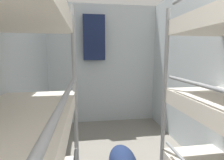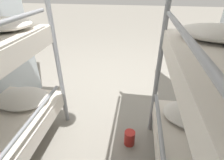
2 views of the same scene
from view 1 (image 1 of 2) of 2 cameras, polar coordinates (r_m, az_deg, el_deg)
The scene contains 2 objects.
wall_back at distance 3.81m, azimuth -2.97°, elevation 4.90°, with size 2.41×0.06×2.52m.
hanging_coat at distance 3.66m, azimuth -5.88°, elevation 13.53°, with size 0.44×0.12×0.90m.
Camera 1 is at (-0.37, 0.51, 1.48)m, focal length 28.00 mm.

